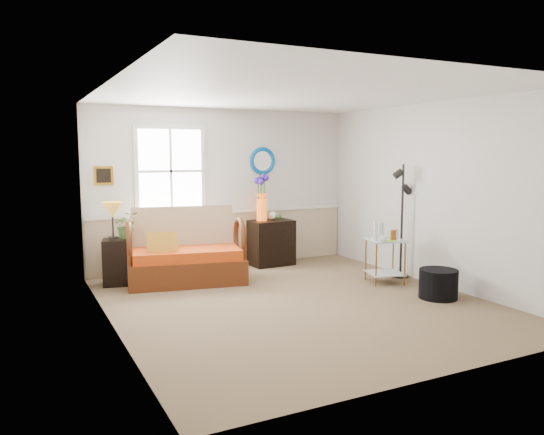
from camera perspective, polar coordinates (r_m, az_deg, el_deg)
name	(u,v)px	position (r m, az deg, el deg)	size (l,w,h in m)	color
floor	(297,303)	(6.81, 2.67, -9.14)	(4.50, 5.00, 0.01)	brown
ceiling	(298,93)	(6.58, 2.80, 13.18)	(4.50, 5.00, 0.01)	white
walls	(297,201)	(6.57, 2.74, 1.83)	(4.51, 5.01, 2.60)	silver
wainscot	(225,239)	(8.90, -5.11, -2.34)	(4.46, 0.02, 0.90)	tan
chair_rail	(225,211)	(8.83, -5.12, 0.66)	(4.46, 0.04, 0.06)	silver
window	(171,171)	(8.50, -10.85, 4.91)	(1.14, 0.06, 1.44)	white
picture	(103,176)	(8.29, -17.68, 4.32)	(0.28, 0.03, 0.28)	#C3831D
mirror	(262,161)	(9.07, -1.05, 6.11)	(0.47, 0.47, 0.07)	#005DA7
loveseat	(186,246)	(7.83, -9.24, -3.01)	(1.66, 0.94, 1.08)	#532C14
throw_pillow	(162,247)	(7.66, -11.74, -3.12)	(0.42, 0.11, 0.42)	#BF671A
lamp_stand	(117,262)	(7.95, -16.37, -4.62)	(0.37, 0.37, 0.66)	black
table_lamp	(113,221)	(7.83, -16.77, -0.35)	(0.30, 0.30, 0.54)	#BE8426
potted_plant	(126,228)	(7.90, -15.40, -1.11)	(0.35, 0.39, 0.30)	#3C632A
cabinet	(271,243)	(8.94, -0.08, -2.72)	(0.71, 0.46, 0.76)	black
flower_vase	(262,198)	(8.80, -1.11, 2.09)	(0.22, 0.22, 0.75)	#E55813
side_table	(385,261)	(7.91, 12.05, -4.60)	(0.51, 0.51, 0.64)	#AE712B
tabletop_items	(385,231)	(7.82, 12.08, -1.41)	(0.42, 0.42, 0.25)	silver
floor_lamp	(402,221)	(8.23, 13.79, -0.39)	(0.25, 0.25, 1.72)	black
ottoman	(438,284)	(7.28, 17.46, -6.82)	(0.50, 0.50, 0.38)	black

